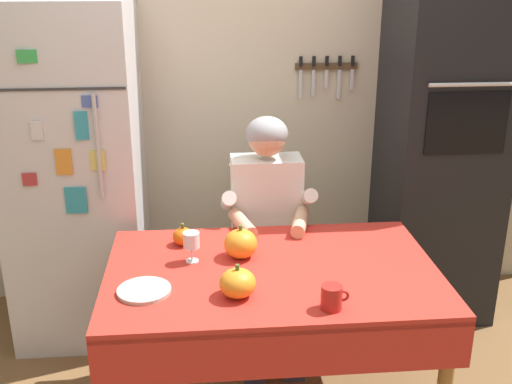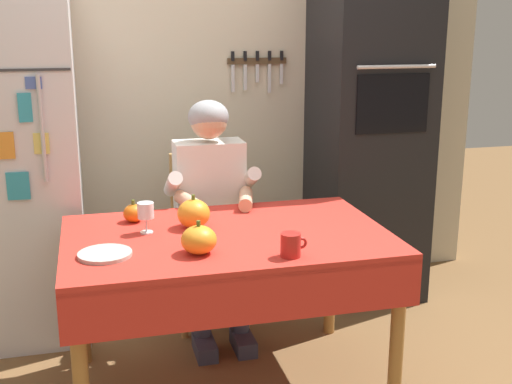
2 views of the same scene
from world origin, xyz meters
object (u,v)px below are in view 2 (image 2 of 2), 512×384
at_px(wine_glass, 146,212).
at_px(refrigerator, 12,168).
at_px(chair_behind_person, 206,230).
at_px(coffee_mug, 291,245).
at_px(pumpkin_large, 194,214).
at_px(seated_person, 212,199).
at_px(dining_table, 228,253).
at_px(pumpkin_small, 134,213).
at_px(serving_tray, 105,254).
at_px(pumpkin_medium, 199,240).
at_px(wall_oven, 369,123).

bearing_deg(wine_glass, refrigerator, 128.69).
bearing_deg(chair_behind_person, coffee_mug, -82.83).
xyz_separation_m(coffee_mug, pumpkin_large, (-0.31, 0.46, 0.02)).
height_order(seated_person, wine_glass, seated_person).
bearing_deg(dining_table, pumpkin_small, 141.93).
xyz_separation_m(refrigerator, wine_glass, (0.61, -0.77, -0.06)).
height_order(chair_behind_person, serving_tray, chair_behind_person).
relative_size(chair_behind_person, coffee_mug, 8.65).
relative_size(refrigerator, pumpkin_medium, 12.65).
distance_m(wall_oven, serving_tray, 1.92).
xyz_separation_m(seated_person, coffee_mug, (0.14, -0.93, 0.05)).
relative_size(wall_oven, wine_glass, 15.36).
height_order(wall_oven, pumpkin_large, wall_oven).
bearing_deg(coffee_mug, seated_person, 98.61).
bearing_deg(dining_table, refrigerator, 137.09).
distance_m(chair_behind_person, seated_person, 0.29).
bearing_deg(chair_behind_person, refrigerator, 174.80).
relative_size(wall_oven, pumpkin_large, 13.90).
bearing_deg(seated_person, chair_behind_person, 90.00).
distance_m(chair_behind_person, pumpkin_small, 0.71).
height_order(pumpkin_medium, pumpkin_small, pumpkin_medium).
bearing_deg(serving_tray, pumpkin_medium, -9.72).
distance_m(refrigerator, wall_oven, 2.01).
height_order(refrigerator, pumpkin_large, refrigerator).
xyz_separation_m(refrigerator, seated_person, (0.99, -0.28, -0.16)).
distance_m(chair_behind_person, coffee_mug, 1.16).
relative_size(wall_oven, serving_tray, 9.92).
xyz_separation_m(wall_oven, pumpkin_medium, (-1.21, -1.12, -0.25)).
xyz_separation_m(refrigerator, serving_tray, (0.43, -1.02, -0.15)).
relative_size(dining_table, pumpkin_medium, 9.84).
relative_size(seated_person, wine_glass, 9.11).
bearing_deg(dining_table, serving_tray, -165.50).
distance_m(refrigerator, chair_behind_person, 1.07).
relative_size(wall_oven, coffee_mug, 19.54).
bearing_deg(pumpkin_large, wine_glass, -173.12).
relative_size(seated_person, serving_tray, 5.88).
distance_m(seated_person, pumpkin_medium, 0.83).
height_order(pumpkin_large, serving_tray, pumpkin_large).
distance_m(refrigerator, coffee_mug, 1.66).
bearing_deg(serving_tray, coffee_mug, -14.76).
distance_m(chair_behind_person, wine_glass, 0.84).
bearing_deg(wall_oven, wine_glass, -149.87).
relative_size(seated_person, coffee_mug, 11.58).
height_order(wine_glass, serving_tray, wine_glass).
relative_size(dining_table, serving_tray, 6.61).
relative_size(refrigerator, seated_person, 1.45).
xyz_separation_m(chair_behind_person, seated_person, (-0.00, -0.19, 0.23)).
bearing_deg(refrigerator, dining_table, -42.91).
xyz_separation_m(dining_table, pumpkin_medium, (-0.16, -0.20, 0.14)).
xyz_separation_m(seated_person, pumpkin_medium, (-0.20, -0.80, 0.06)).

